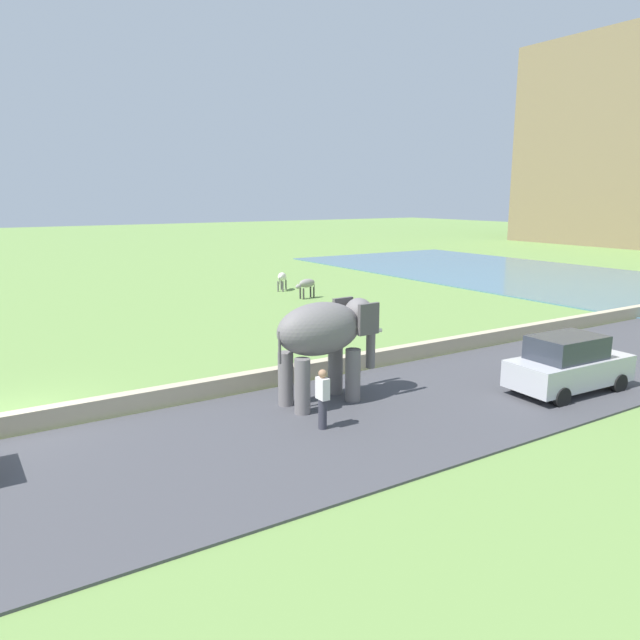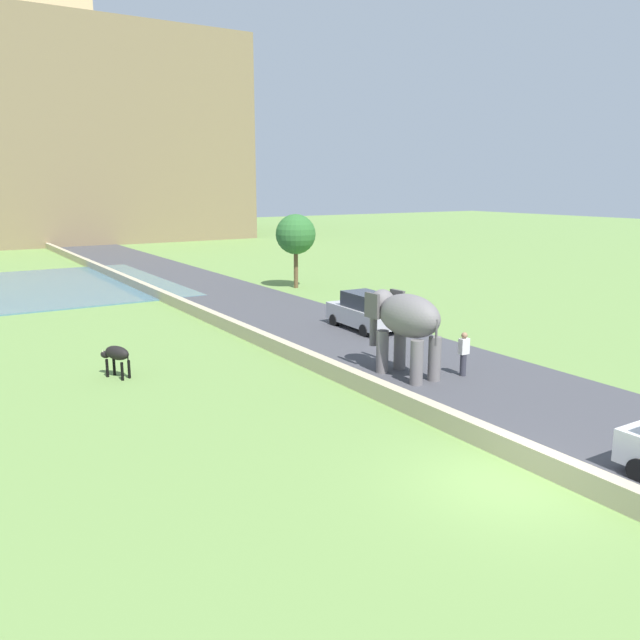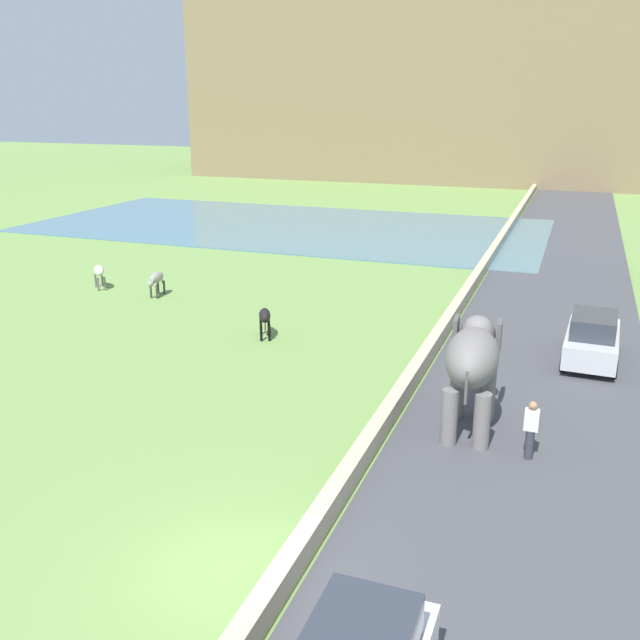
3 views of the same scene
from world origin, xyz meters
name	(u,v)px [view 2 (image 2 of 3)]	position (x,y,z in m)	size (l,w,h in m)	color
ground_plane	(506,485)	(0.00, 0.00, 0.00)	(220.00, 220.00, 0.00)	#6B8E47
road_surface	(278,314)	(5.00, 20.00, 0.03)	(7.00, 120.00, 0.06)	#424247
barrier_wall	(227,324)	(1.20, 18.00, 0.29)	(0.40, 110.00, 0.58)	tan
elephant	(404,320)	(3.41, 7.81, 2.04)	(1.54, 3.50, 2.99)	slate
person_beside_elephant	(464,353)	(5.12, 6.60, 0.87)	(0.36, 0.22, 1.63)	#33333D
car_silver	(364,311)	(6.57, 14.52, 0.90)	(1.93, 4.07, 1.80)	#B7B7BC
cow_black	(116,354)	(-5.21, 13.10, 0.84)	(0.91, 1.39, 1.15)	black
tree_near	(296,235)	(10.21, 27.05, 3.48)	(2.59, 2.59, 4.80)	brown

